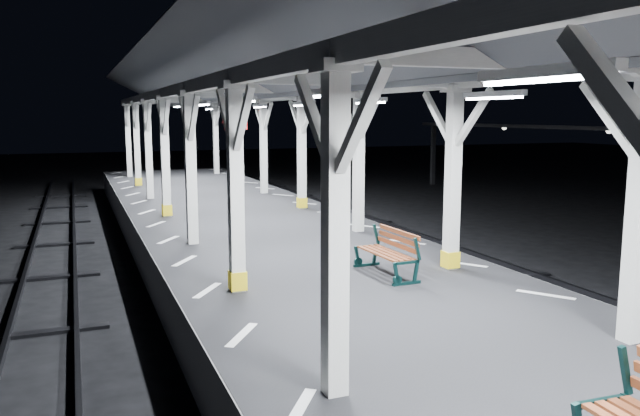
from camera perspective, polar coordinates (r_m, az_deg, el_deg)
ground at (r=9.47m, az=8.00°, el=-15.25°), size 120.00×120.00×0.00m
platform at (r=9.28m, az=8.06°, el=-12.42°), size 6.00×50.00×1.00m
hazard_stripes_left at (r=8.24m, az=-7.16°, el=-11.43°), size 1.00×48.00×0.01m
hazard_stripes_right at (r=10.51m, az=19.93°, el=-7.47°), size 1.00×48.00×0.01m
canopy at (r=8.70m, az=8.68°, el=13.39°), size 5.40×49.00×4.65m
bench_mid at (r=11.08m, az=6.41°, el=-3.94°), size 0.60×1.49×0.80m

